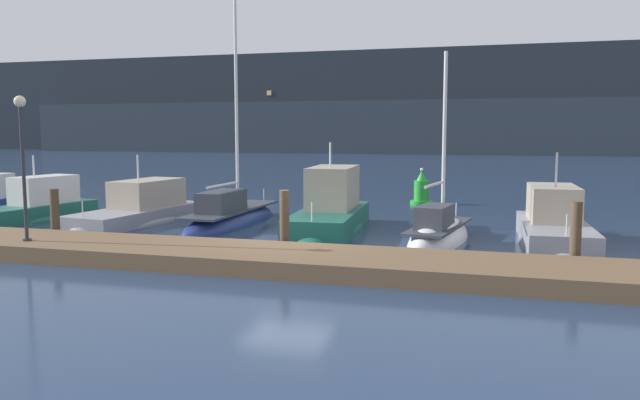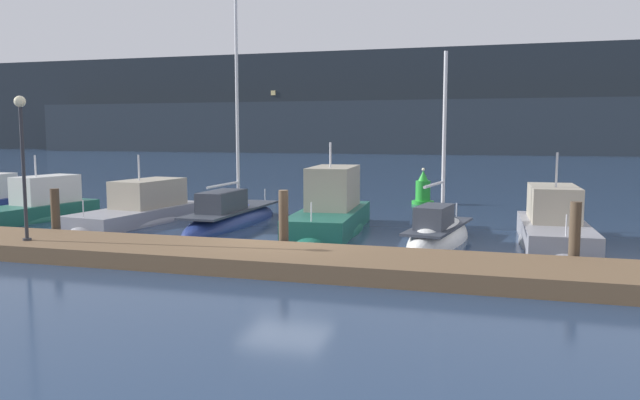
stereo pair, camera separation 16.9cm
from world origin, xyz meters
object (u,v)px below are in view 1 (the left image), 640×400
motorboat_berth_2 (36,213)px  motorboat_berth_5 (330,220)px  dock_lamppost (22,145)px  channel_buoy (421,191)px  motorboat_berth_3 (139,216)px  sailboat_berth_4 (231,221)px  motorboat_berth_7 (554,234)px  sailboat_berth_6 (439,239)px

motorboat_berth_2 → motorboat_berth_5: motorboat_berth_5 is taller
dock_lamppost → channel_buoy: bearing=59.8°
motorboat_berth_3 → channel_buoy: (9.95, 9.27, 0.39)m
sailboat_berth_4 → motorboat_berth_5: 4.06m
motorboat_berth_2 → motorboat_berth_5: 12.14m
motorboat_berth_7 → motorboat_berth_2: bearing=-180.0°
sailboat_berth_6 → dock_lamppost: sailboat_berth_6 is taller
motorboat_berth_7 → channel_buoy: motorboat_berth_7 is taller
motorboat_berth_2 → sailboat_berth_6: sailboat_berth_6 is taller
motorboat_berth_5 → motorboat_berth_7: 7.55m
sailboat_berth_6 → channel_buoy: 10.80m
motorboat_berth_2 → sailboat_berth_6: (16.12, -0.81, -0.19)m
motorboat_berth_3 → motorboat_berth_5: bearing=0.5°
motorboat_berth_2 → sailboat_berth_4: (8.10, 0.98, -0.15)m
motorboat_berth_5 → channel_buoy: (2.20, 9.21, 0.24)m
dock_lamppost → motorboat_berth_7: bearing=23.0°
sailboat_berth_4 → channel_buoy: (6.23, 8.84, 0.49)m
motorboat_berth_7 → dock_lamppost: dock_lamppost is taller
sailboat_berth_4 → motorboat_berth_5: size_ratio=1.52×
motorboat_berth_2 → motorboat_berth_5: size_ratio=0.86×
dock_lamppost → sailboat_berth_4: bearing=66.6°
motorboat_berth_3 → motorboat_berth_7: bearing=-2.1°
motorboat_berth_7 → channel_buoy: size_ratio=3.54×
motorboat_berth_3 → sailboat_berth_6: (11.74, -1.36, -0.15)m
motorboat_berth_3 → channel_buoy: size_ratio=3.98×
motorboat_berth_3 → channel_buoy: motorboat_berth_3 is taller
motorboat_berth_5 → motorboat_berth_7: (7.53, -0.62, -0.09)m
motorboat_berth_2 → dock_lamppost: 8.47m
sailboat_berth_6 → motorboat_berth_3: bearing=173.4°
motorboat_berth_3 → sailboat_berth_6: sailboat_berth_6 is taller
motorboat_berth_3 → motorboat_berth_7: size_ratio=1.13×
dock_lamppost → motorboat_berth_3: bearing=95.0°
motorboat_berth_3 → motorboat_berth_7: motorboat_berth_7 is taller
motorboat_berth_5 → sailboat_berth_6: (3.99, -1.43, -0.29)m
motorboat_berth_3 → channel_buoy: bearing=43.0°
sailboat_berth_6 → channel_buoy: (-1.79, 10.64, 0.54)m
sailboat_berth_4 → sailboat_berth_6: sailboat_berth_4 is taller
sailboat_berth_4 → channel_buoy: bearing=54.8°
motorboat_berth_2 → sailboat_berth_4: sailboat_berth_4 is taller
sailboat_berth_4 → motorboat_berth_7: bearing=-4.9°
motorboat_berth_5 → channel_buoy: size_ratio=3.93×
motorboat_berth_5 → motorboat_berth_3: bearing=-179.5°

